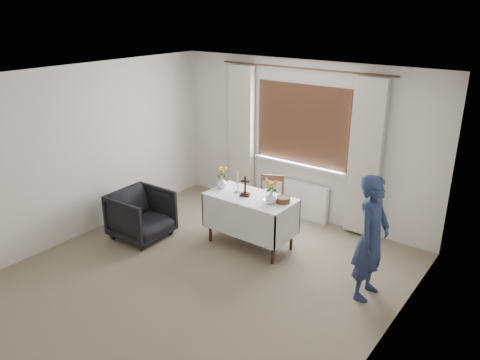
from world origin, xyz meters
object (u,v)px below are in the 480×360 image
at_px(wooden_chair, 270,204).
at_px(flower_vase_left, 222,183).
at_px(flower_vase_right, 271,197).
at_px(person, 371,238).
at_px(altar_table, 250,221).
at_px(wooden_cross, 245,186).
at_px(armchair, 141,215).

bearing_deg(wooden_chair, flower_vase_left, -150.96).
distance_m(wooden_chair, flower_vase_right, 0.88).
bearing_deg(flower_vase_right, person, -5.59).
relative_size(altar_table, flower_vase_left, 7.48).
bearing_deg(wooden_cross, armchair, -172.56).
distance_m(wooden_cross, flower_vase_left, 0.45).
relative_size(wooden_chair, flower_vase_left, 5.02).
bearing_deg(wooden_chair, person, -47.25).
xyz_separation_m(altar_table, wooden_chair, (-0.07, 0.62, 0.04)).
height_order(wooden_chair, flower_vase_right, flower_vase_right).
relative_size(wooden_chair, person, 0.55).
height_order(flower_vase_left, flower_vase_right, flower_vase_right).
bearing_deg(altar_table, flower_vase_left, 178.22).
relative_size(armchair, person, 0.52).
bearing_deg(armchair, wooden_cross, -63.86).
bearing_deg(flower_vase_left, wooden_cross, -5.65).
height_order(armchair, person, person).
bearing_deg(armchair, flower_vase_left, -51.86).
height_order(wooden_chair, flower_vase_left, flower_vase_left).
height_order(armchair, flower_vase_right, flower_vase_right).
height_order(wooden_cross, flower_vase_right, wooden_cross).
xyz_separation_m(wooden_cross, flower_vase_left, (-0.45, 0.04, -0.06)).
height_order(wooden_chair, armchair, wooden_chair).
height_order(armchair, flower_vase_left, flower_vase_left).
bearing_deg(wooden_chair, flower_vase_right, -81.24).
distance_m(wooden_chair, flower_vase_left, 0.87).
distance_m(armchair, person, 3.33).
bearing_deg(armchair, altar_table, -64.13).
xyz_separation_m(armchair, flower_vase_left, (0.92, 0.76, 0.49)).
bearing_deg(armchair, person, -81.49).
bearing_deg(wooden_cross, flower_vase_right, -19.56).
distance_m(person, flower_vase_right, 1.47).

